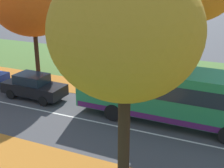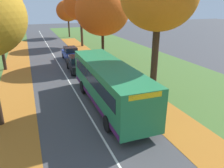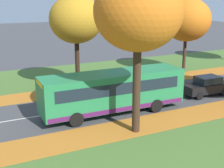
# 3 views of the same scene
# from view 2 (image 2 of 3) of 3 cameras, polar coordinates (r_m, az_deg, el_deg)

# --- Properties ---
(leaf_litter_left) EXTENTS (2.80, 60.00, 0.00)m
(leaf_litter_left) POSITION_cam_2_polar(r_m,az_deg,el_deg) (16.85, -24.20, -5.49)
(leaf_litter_left) COLOR #B26B23
(leaf_litter_left) RESTS_ON grass_verge_left
(grass_verge_right) EXTENTS (12.00, 90.00, 0.01)m
(grass_verge_right) POSITION_cam_2_polar(r_m,az_deg,el_deg) (25.58, 8.67, 4.64)
(grass_verge_right) COLOR #476B2D
(grass_verge_right) RESTS_ON ground
(leaf_litter_right) EXTENTS (2.80, 60.00, 0.00)m
(leaf_litter_right) POSITION_cam_2_polar(r_m,az_deg,el_deg) (18.49, 5.31, -1.42)
(leaf_litter_right) COLOR #B26B23
(leaf_litter_right) RESTS_ON grass_verge_right
(road_centre_line) EXTENTS (0.12, 80.00, 0.01)m
(road_centre_line) POSITION_cam_2_polar(r_m,az_deg,el_deg) (22.62, -12.11, 2.32)
(road_centre_line) COLOR silver
(road_centre_line) RESTS_ON ground
(tree_left_far) EXTENTS (4.96, 4.96, 9.06)m
(tree_left_far) POSITION_cam_2_polar(r_m,az_deg,el_deg) (36.37, -26.87, 18.27)
(tree_left_far) COLOR #382619
(tree_left_far) RESTS_ON ground
(tree_left_distant) EXTENTS (5.71, 5.71, 9.84)m
(tree_left_distant) POSITION_cam_2_polar(r_m,az_deg,el_deg) (48.61, -25.77, 19.01)
(tree_left_distant) COLOR black
(tree_left_distant) RESTS_ON ground
(tree_right_mid) EXTENTS (6.19, 6.19, 8.81)m
(tree_right_mid) POSITION_cam_2_polar(r_m,az_deg,el_deg) (26.10, -2.54, 18.56)
(tree_right_mid) COLOR black
(tree_right_mid) RESTS_ON ground
(tree_right_far) EXTENTS (5.40, 5.40, 8.98)m
(tree_right_far) POSITION_cam_2_polar(r_m,az_deg,el_deg) (37.24, -8.25, 19.73)
(tree_right_far) COLOR #422D1E
(tree_right_far) RESTS_ON ground
(tree_right_distant) EXTENTS (4.72, 4.72, 7.47)m
(tree_right_distant) POSITION_cam_2_polar(r_m,az_deg,el_deg) (48.26, -11.47, 18.25)
(tree_right_distant) COLOR #422D1E
(tree_right_distant) RESTS_ON ground
(bus) EXTENTS (2.77, 10.43, 2.98)m
(bus) POSITION_cam_2_polar(r_m,az_deg,el_deg) (15.06, -0.88, 0.40)
(bus) COLOR #237A47
(bus) RESTS_ON ground
(car_black_lead) EXTENTS (1.88, 4.25, 1.62)m
(car_black_lead) POSITION_cam_2_polar(r_m,az_deg,el_deg) (23.50, -9.13, 5.25)
(car_black_lead) COLOR black
(car_black_lead) RESTS_ON ground
(car_blue_following) EXTENTS (1.81, 4.21, 1.62)m
(car_blue_following) POSITION_cam_2_polar(r_m,az_deg,el_deg) (28.49, -10.69, 7.83)
(car_blue_following) COLOR #233D9E
(car_blue_following) RESTS_ON ground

